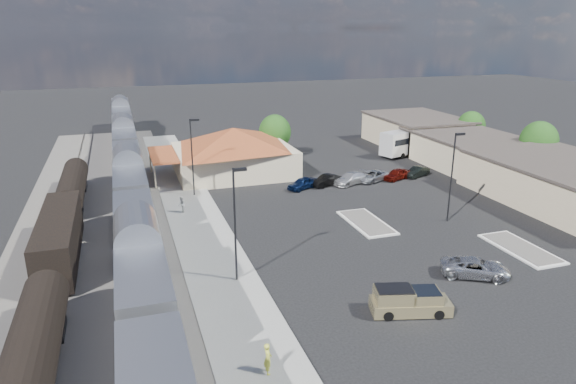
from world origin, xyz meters
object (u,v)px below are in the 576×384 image
object	(u,v)px
station_depot	(233,151)
coach_bus	(413,140)
suv	(475,268)
pickup_truck	(411,302)

from	to	relation	value
station_depot	coach_bus	world-z (taller)	station_depot
coach_bus	suv	bearing A→B (deg)	136.49
pickup_truck	suv	world-z (taller)	pickup_truck
suv	station_depot	bearing A→B (deg)	47.40
station_depot	pickup_truck	bearing A→B (deg)	-84.38
pickup_truck	suv	distance (m)	8.32
station_depot	suv	bearing A→B (deg)	-71.88
pickup_truck	suv	bearing A→B (deg)	-52.23
pickup_truck	coach_bus	world-z (taller)	coach_bus
station_depot	pickup_truck	xyz separation A→B (m)	(3.76, -38.16, -2.26)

